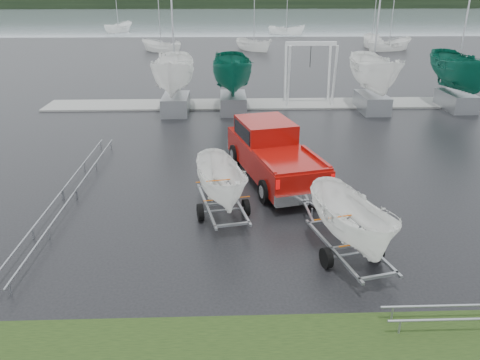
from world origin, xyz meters
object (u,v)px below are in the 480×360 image
pickup_truck (271,150)px  trailer_hitched (356,182)px  trailer_parked (221,149)px  boat_hoist (310,64)px

pickup_truck → trailer_hitched: trailer_hitched is taller
pickup_truck → trailer_hitched: 6.98m
trailer_parked → boat_hoist: 17.58m
trailer_parked → boat_hoist: (5.84, 16.58, 0.24)m
trailer_hitched → boat_hoist: 19.69m
trailer_hitched → boat_hoist: (2.17, 19.57, 0.21)m
pickup_truck → trailer_hitched: (1.63, -6.65, 1.31)m
trailer_hitched → trailer_parked: (-3.67, 3.00, -0.03)m
trailer_hitched → trailer_parked: bearing=127.0°
pickup_truck → boat_hoist: 13.55m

